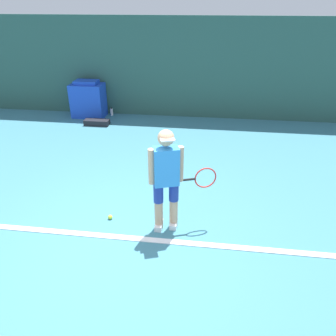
# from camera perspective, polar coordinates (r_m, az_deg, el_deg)

# --- Properties ---
(ground_plane) EXTENTS (24.00, 24.00, 0.00)m
(ground_plane) POSITION_cam_1_polar(r_m,az_deg,el_deg) (4.71, -7.85, -12.71)
(ground_plane) COLOR teal
(back_wall) EXTENTS (24.00, 0.10, 2.64)m
(back_wall) POSITION_cam_1_polar(r_m,az_deg,el_deg) (9.28, 0.76, 16.93)
(back_wall) COLOR #2D564C
(back_wall) RESTS_ON ground_plane
(court_baseline) EXTENTS (21.60, 0.10, 0.01)m
(court_baseline) POSITION_cam_1_polar(r_m,az_deg,el_deg) (4.77, -7.57, -11.93)
(court_baseline) COLOR white
(court_baseline) RESTS_ON ground_plane
(tennis_player) EXTENTS (0.92, 0.43, 1.53)m
(tennis_player) POSITION_cam_1_polar(r_m,az_deg,el_deg) (4.48, -0.16, -1.57)
(tennis_player) COLOR tan
(tennis_player) RESTS_ON ground_plane
(tennis_ball) EXTENTS (0.07, 0.07, 0.07)m
(tennis_ball) POSITION_cam_1_polar(r_m,az_deg,el_deg) (5.15, -10.03, -8.40)
(tennis_ball) COLOR #D1E533
(tennis_ball) RESTS_ON ground_plane
(covered_chair) EXTENTS (0.90, 0.58, 1.02)m
(covered_chair) POSITION_cam_1_polar(r_m,az_deg,el_deg) (9.66, -13.71, 11.51)
(covered_chair) COLOR blue
(covered_chair) RESTS_ON ground_plane
(equipment_bag) EXTENTS (0.66, 0.26, 0.14)m
(equipment_bag) POSITION_cam_1_polar(r_m,az_deg,el_deg) (9.02, -12.28, 7.78)
(equipment_bag) COLOR black
(equipment_bag) RESTS_ON ground_plane
(water_bottle) EXTENTS (0.08, 0.08, 0.22)m
(water_bottle) POSITION_cam_1_polar(r_m,az_deg,el_deg) (9.71, -9.79, 9.62)
(water_bottle) COLOR white
(water_bottle) RESTS_ON ground_plane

